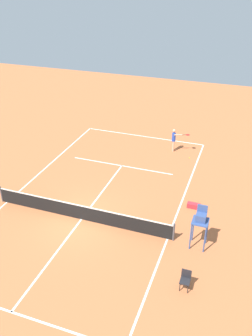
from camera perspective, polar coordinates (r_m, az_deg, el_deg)
ground_plane at (r=20.49m, az=-7.14°, el=-8.12°), size 60.00×60.00×0.00m
court_lines at (r=20.49m, az=-7.14°, el=-8.12°), size 10.07×24.13×0.01m
tennis_net at (r=20.20m, az=-7.23°, el=-7.01°), size 10.67×0.10×1.07m
player_serving at (r=27.41m, az=7.74°, el=4.76°), size 1.35×0.58×1.83m
tennis_ball at (r=26.97m, az=10.10°, el=1.61°), size 0.07×0.07×0.07m
umpire_chair at (r=17.99m, az=11.84°, el=-8.23°), size 0.80×0.80×2.41m
courtside_chair_near at (r=16.51m, az=9.49°, el=-17.11°), size 0.44×0.46×0.95m
equipment_bag at (r=21.50m, az=10.77°, el=-5.94°), size 0.76×0.32×0.30m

